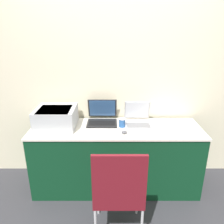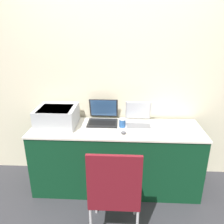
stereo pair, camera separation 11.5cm
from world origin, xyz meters
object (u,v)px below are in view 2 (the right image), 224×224
object	(u,v)px
printer	(57,116)
laptop_right	(138,120)
laptop_left	(103,117)
external_keyboard	(99,131)
chair	(115,189)
coffee_cup	(122,123)
mouse	(124,133)

from	to	relation	value
printer	laptop_right	xyz separation A→B (m)	(0.93, 0.07, -0.06)
laptop_left	laptop_right	distance (m)	0.42
external_keyboard	chair	size ratio (longest dim) A/B	0.46
coffee_cup	mouse	xyz separation A→B (m)	(0.02, -0.18, -0.03)
laptop_left	external_keyboard	xyz separation A→B (m)	(-0.02, -0.29, -0.05)
printer	external_keyboard	bearing A→B (deg)	-18.17
laptop_right	chair	bearing A→B (deg)	-106.30
mouse	chair	world-z (taller)	chair
laptop_right	printer	bearing A→B (deg)	-175.94
mouse	printer	bearing A→B (deg)	165.94
printer	mouse	size ratio (longest dim) A/B	7.23
printer	external_keyboard	size ratio (longest dim) A/B	1.03
laptop_right	mouse	xyz separation A→B (m)	(-0.17, -0.26, -0.04)
printer	laptop_left	distance (m)	0.53
laptop_left	mouse	bearing A→B (deg)	-52.01
printer	laptop_right	bearing A→B (deg)	4.06
external_keyboard	chair	distance (m)	0.68
printer	external_keyboard	world-z (taller)	printer
printer	external_keyboard	xyz separation A→B (m)	(0.50, -0.16, -0.11)
printer	coffee_cup	bearing A→B (deg)	-0.56
external_keyboard	chair	bearing A→B (deg)	-72.17
laptop_right	external_keyboard	world-z (taller)	laptop_right
printer	laptop_right	size ratio (longest dim) A/B	1.27
mouse	laptop_right	bearing A→B (deg)	56.48
laptop_left	chair	distance (m)	0.96
mouse	chair	size ratio (longest dim) A/B	0.06
external_keyboard	printer	bearing A→B (deg)	161.83
laptop_right	coffee_cup	distance (m)	0.20
laptop_left	external_keyboard	bearing A→B (deg)	-93.33
chair	printer	bearing A→B (deg)	132.10
laptop_right	mouse	size ratio (longest dim) A/B	5.67
laptop_left	mouse	distance (m)	0.41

